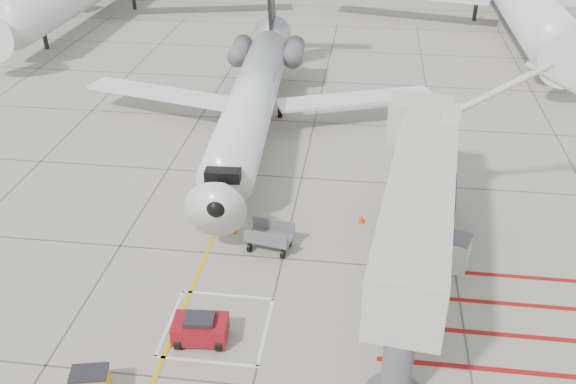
% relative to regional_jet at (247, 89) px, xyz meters
% --- Properties ---
extents(ground_plane, '(260.00, 260.00, 0.00)m').
position_rel_regional_jet_xyz_m(ground_plane, '(3.68, -15.19, -4.10)').
color(ground_plane, gray).
rests_on(ground_plane, ground).
extents(regional_jet, '(26.42, 32.54, 8.20)m').
position_rel_regional_jet_xyz_m(regional_jet, '(0.00, 0.00, 0.00)').
color(regional_jet, white).
rests_on(regional_jet, ground_plane).
extents(jet_bridge, '(10.65, 19.02, 7.26)m').
position_rel_regional_jet_xyz_m(jet_bridge, '(9.52, -12.93, -0.47)').
color(jet_bridge, beige).
rests_on(jet_bridge, ground_plane).
extents(pushback_tug, '(2.23, 1.49, 1.24)m').
position_rel_regional_jet_xyz_m(pushback_tug, '(1.22, -17.06, -3.48)').
color(pushback_tug, maroon).
rests_on(pushback_tug, ground_plane).
extents(spill_bin, '(1.43, 1.11, 1.11)m').
position_rel_regional_jet_xyz_m(spill_bin, '(-1.97, -20.29, -3.55)').
color(spill_bin, '#DDA20C').
rests_on(spill_bin, ground_plane).
extents(baggage_cart, '(2.35, 1.73, 1.35)m').
position_rel_regional_jet_xyz_m(baggage_cart, '(2.96, -10.46, -3.42)').
color(baggage_cart, '#5C5C62').
rests_on(baggage_cart, ground_plane).
extents(ground_power_unit, '(2.38, 1.81, 1.67)m').
position_rel_regional_jet_xyz_m(ground_power_unit, '(11.20, -10.67, -3.27)').
color(ground_power_unit, beige).
rests_on(ground_power_unit, ground_plane).
extents(cone_nose, '(0.35, 0.35, 0.49)m').
position_rel_regional_jet_xyz_m(cone_nose, '(0.93, -9.27, -3.85)').
color(cone_nose, '#E1410B').
rests_on(cone_nose, ground_plane).
extents(cone_side, '(0.32, 0.32, 0.44)m').
position_rel_regional_jet_xyz_m(cone_side, '(7.28, -7.52, -3.88)').
color(cone_side, '#E53D0C').
rests_on(cone_side, ground_plane).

